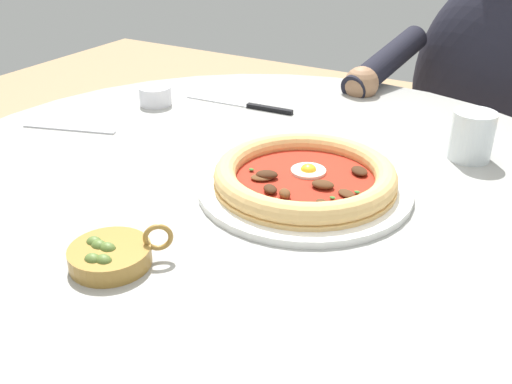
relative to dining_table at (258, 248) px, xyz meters
The scene contains 9 objects.
dining_table is the anchor object (origin of this frame).
pizza_on_plate 0.16m from the dining_table, ahead, with size 0.30×0.30×0.04m.
water_glass 0.37m from the dining_table, 42.61° to the left, with size 0.06×0.06×0.08m.
steak_knife 0.32m from the dining_table, 121.60° to the left, with size 0.23×0.02×0.01m.
ramekin_capers 0.40m from the dining_table, 151.48° to the left, with size 0.06×0.06×0.03m.
olive_pan 0.30m from the dining_table, 97.45° to the right, with size 0.10×0.10×0.05m.
fork_utensil 0.40m from the dining_table, behind, with size 0.16×0.06×0.00m.
diner_person 0.74m from the dining_table, 74.18° to the left, with size 0.47×0.48×1.15m.
cafe_chair_diner 0.88m from the dining_table, 74.04° to the left, with size 0.53×0.53×0.91m.
Camera 1 is at (0.38, -0.65, 1.12)m, focal length 41.00 mm.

